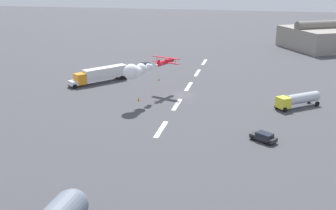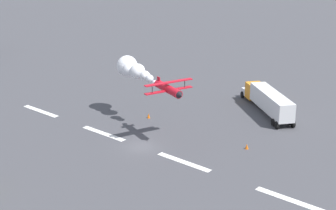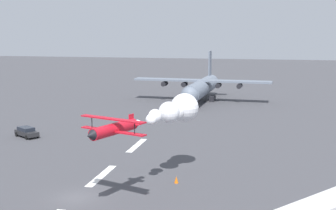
# 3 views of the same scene
# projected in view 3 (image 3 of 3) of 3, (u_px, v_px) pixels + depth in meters

# --- Properties ---
(ground_plane) EXTENTS (440.00, 440.00, 0.00)m
(ground_plane) POSITION_uv_depth(u_px,v_px,m) (76.00, 198.00, 46.85)
(ground_plane) COLOR #424247
(ground_plane) RESTS_ON ground
(runway_stripe_3) EXTENTS (8.00, 0.90, 0.01)m
(runway_stripe_3) POSITION_uv_depth(u_px,v_px,m) (102.00, 176.00, 53.83)
(runway_stripe_3) COLOR white
(runway_stripe_3) RESTS_ON ground
(runway_stripe_4) EXTENTS (8.00, 0.90, 0.01)m
(runway_stripe_4) POSITION_uv_depth(u_px,v_px,m) (137.00, 145.00, 67.79)
(runway_stripe_4) COLOR white
(runway_stripe_4) RESTS_ON ground
(cargo_transport_plane) EXTENTS (26.87, 31.20, 10.90)m
(cargo_transport_plane) POSITION_uv_depth(u_px,v_px,m) (201.00, 88.00, 107.39)
(cargo_transport_plane) COLOR slate
(cargo_transport_plane) RESTS_ON ground
(stunt_biplane_red) EXTENTS (16.98, 9.49, 3.21)m
(stunt_biplane_red) POSITION_uv_depth(u_px,v_px,m) (171.00, 112.00, 51.90)
(stunt_biplane_red) COLOR red
(airport_staff_sedan) EXTENTS (3.91, 4.64, 1.52)m
(airport_staff_sedan) POSITION_uv_depth(u_px,v_px,m) (27.00, 132.00, 72.87)
(airport_staff_sedan) COLOR #262628
(airport_staff_sedan) RESTS_ON ground
(traffic_cone_far) EXTENTS (0.44, 0.44, 0.75)m
(traffic_cone_far) POSITION_uv_depth(u_px,v_px,m) (176.00, 180.00, 51.22)
(traffic_cone_far) COLOR orange
(traffic_cone_far) RESTS_ON ground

